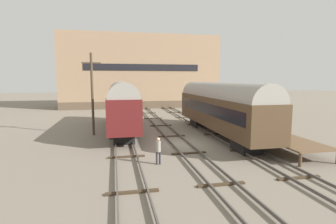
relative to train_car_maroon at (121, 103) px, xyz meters
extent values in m
plane|color=slate|center=(4.60, -6.93, -3.01)|extent=(200.00, 200.00, 0.00)
cube|color=#4C4742|center=(-0.72, -6.93, -2.83)|extent=(0.08, 60.00, 0.16)
cube|color=#4C4742|center=(0.72, -6.93, -2.83)|extent=(0.08, 60.00, 0.16)
cube|color=#3D2D1E|center=(0.00, -15.93, -2.96)|extent=(2.60, 0.24, 0.10)
cube|color=#3D2D1E|center=(0.00, -9.93, -2.96)|extent=(2.60, 0.24, 0.10)
cube|color=#3D2D1E|center=(0.00, -3.93, -2.96)|extent=(2.60, 0.24, 0.10)
cube|color=#3D2D1E|center=(0.00, 2.07, -2.96)|extent=(2.60, 0.24, 0.10)
cube|color=#3D2D1E|center=(0.00, 8.07, -2.96)|extent=(2.60, 0.24, 0.10)
cube|color=#3D2D1E|center=(0.00, 14.07, -2.96)|extent=(2.60, 0.24, 0.10)
cube|color=#3D2D1E|center=(0.00, 20.07, -2.96)|extent=(2.60, 0.24, 0.10)
cube|color=#4C4742|center=(3.88, -6.93, -2.83)|extent=(0.08, 60.00, 0.16)
cube|color=#4C4742|center=(5.31, -6.93, -2.83)|extent=(0.08, 60.00, 0.16)
cube|color=#3D2D1E|center=(4.60, -15.93, -2.96)|extent=(2.60, 0.24, 0.10)
cube|color=#3D2D1E|center=(4.60, -9.93, -2.96)|extent=(2.60, 0.24, 0.10)
cube|color=#3D2D1E|center=(4.60, -3.93, -2.96)|extent=(2.60, 0.24, 0.10)
cube|color=#3D2D1E|center=(4.60, 2.07, -2.96)|extent=(2.60, 0.24, 0.10)
cube|color=#3D2D1E|center=(4.60, 8.07, -2.96)|extent=(2.60, 0.24, 0.10)
cube|color=#3D2D1E|center=(4.60, 14.07, -2.96)|extent=(2.60, 0.24, 0.10)
cube|color=#3D2D1E|center=(4.60, 20.07, -2.96)|extent=(2.60, 0.24, 0.10)
cube|color=#4C4742|center=(8.48, -6.93, -2.83)|extent=(0.08, 60.00, 0.16)
cube|color=#4C4742|center=(9.91, -6.93, -2.83)|extent=(0.08, 60.00, 0.16)
cube|color=#3D2D1E|center=(9.19, -15.93, -2.96)|extent=(2.60, 0.24, 0.10)
cube|color=#3D2D1E|center=(9.19, -9.93, -2.96)|extent=(2.60, 0.24, 0.10)
cube|color=#3D2D1E|center=(9.19, -3.93, -2.96)|extent=(2.60, 0.24, 0.10)
cube|color=#3D2D1E|center=(9.19, 2.07, -2.96)|extent=(2.60, 0.24, 0.10)
cube|color=#3D2D1E|center=(9.19, 8.07, -2.96)|extent=(2.60, 0.24, 0.10)
cube|color=#3D2D1E|center=(9.19, 14.07, -2.96)|extent=(2.60, 0.24, 0.10)
cube|color=#3D2D1E|center=(9.19, 20.07, -2.96)|extent=(2.60, 0.24, 0.10)
cube|color=black|center=(0.00, 5.14, -2.51)|extent=(1.80, 2.40, 1.00)
cube|color=black|center=(0.00, -5.14, -2.51)|extent=(1.80, 2.40, 1.00)
cube|color=#5B1919|center=(0.00, 0.00, -0.55)|extent=(2.81, 15.82, 2.92)
cube|color=black|center=(0.00, 0.00, -0.19)|extent=(2.85, 14.55, 1.05)
cylinder|color=gray|center=(0.00, 0.00, 0.92)|extent=(2.67, 15.50, 2.67)
cube|color=black|center=(9.19, 1.09, -2.51)|extent=(1.80, 2.40, 1.00)
cube|color=black|center=(9.19, -10.16, -2.51)|extent=(1.80, 2.40, 1.00)
cube|color=#4C3823|center=(9.19, -4.54, -0.58)|extent=(2.91, 17.31, 2.85)
cube|color=black|center=(9.19, -4.54, -0.24)|extent=(2.95, 15.92, 1.03)
cylinder|color=gray|center=(9.19, -4.54, 0.84)|extent=(2.77, 16.96, 2.77)
cube|color=brown|center=(12.05, -7.40, -2.08)|extent=(3.08, 13.82, 0.10)
cylinder|color=brown|center=(10.66, -14.16, -2.57)|extent=(0.20, 0.20, 0.88)
cylinder|color=brown|center=(10.66, -0.64, -2.57)|extent=(0.20, 0.20, 0.88)
cylinder|color=brown|center=(13.44, -0.64, -2.57)|extent=(0.20, 0.20, 0.88)
cylinder|color=brown|center=(10.66, -7.40, -2.57)|extent=(0.20, 0.20, 0.88)
cylinder|color=brown|center=(13.44, -7.40, -2.57)|extent=(0.20, 0.20, 0.88)
cube|color=brown|center=(12.24, -9.83, -1.60)|extent=(1.40, 0.40, 0.06)
cube|color=brown|center=(12.24, -9.66, -1.35)|extent=(1.40, 0.06, 0.45)
cube|color=black|center=(11.64, -9.83, -1.83)|extent=(0.06, 0.40, 0.40)
cube|color=black|center=(12.83, -9.83, -1.83)|extent=(0.06, 0.40, 0.40)
cylinder|color=#282833|center=(1.86, -11.89, -2.59)|extent=(0.12, 0.12, 0.85)
cylinder|color=#282833|center=(2.06, -11.89, -2.59)|extent=(0.12, 0.12, 0.85)
cylinder|color=gray|center=(1.96, -11.89, -1.81)|extent=(0.32, 0.32, 0.71)
sphere|color=tan|center=(1.96, -11.89, -1.34)|extent=(0.23, 0.23, 0.23)
cylinder|color=#473828|center=(-2.82, -1.61, 1.01)|extent=(0.24, 0.24, 8.04)
cube|color=#473828|center=(-2.82, -1.61, 4.07)|extent=(1.80, 0.12, 0.12)
cube|color=brown|center=(4.67, 27.10, -2.30)|extent=(30.63, 11.47, 1.41)
cube|color=#9E7F60|center=(4.67, 27.10, 4.75)|extent=(30.63, 11.47, 12.70)
cube|color=black|center=(4.67, 21.31, 4.75)|extent=(21.44, 0.10, 1.20)
camera|label=1|loc=(-0.76, -28.14, 2.46)|focal=28.00mm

